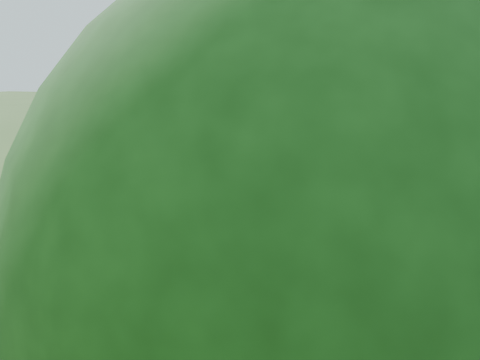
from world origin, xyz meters
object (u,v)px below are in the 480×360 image
at_px(train, 384,109).
at_px(signal_farside, 395,139).
at_px(lamppost_far, 161,193).
at_px(signal_platform, 63,205).
at_px(lamppost_mid, 54,247).
at_px(signal_gantry, 387,101).
at_px(station_building, 173,119).

height_order(train, signal_farside, signal_farside).
relative_size(lamppost_far, signal_platform, 0.79).
xyz_separation_m(train, lamppost_mid, (-3.52, -73.72, -0.19)).
bearing_deg(lamppost_far, signal_platform, -84.02).
height_order(signal_gantry, signal_platform, signal_gantry).
relative_size(station_building, train, 0.07).
height_order(station_building, signal_farside, station_building).
height_order(station_building, signal_platform, station_building).
xyz_separation_m(train, signal_platform, (-2.90, -73.84, 1.51)).
xyz_separation_m(signal_gantry, signal_platform, (-5.37, -53.95, -0.95)).
relative_size(signal_platform, signal_farside, 0.95).
distance_m(station_building, signal_farside, 20.75).
height_order(station_building, lamppost_far, station_building).
bearing_deg(signal_gantry, signal_platform, -95.69).
distance_m(signal_gantry, signal_farside, 30.01).
bearing_deg(signal_farside, lamppost_far, -122.38).
relative_size(train, signal_farside, 21.19).
bearing_deg(lamppost_far, signal_gantry, 82.17).
relative_size(lamppost_far, signal_farside, 0.75).
bearing_deg(station_building, signal_platform, -69.03).
distance_m(lamppost_far, signal_farside, 18.70).
bearing_deg(signal_gantry, train, 97.08).
bearing_deg(signal_farside, lamppost_mid, -111.99).
xyz_separation_m(lamppost_mid, signal_platform, (0.62, -0.12, 1.70)).
bearing_deg(signal_platform, lamppost_mid, 169.29).
distance_m(lamppost_far, signal_platform, 8.63).
distance_m(train, signal_platform, 73.91).
relative_size(train, lamppost_far, 28.20).
relative_size(signal_gantry, signal_farside, 1.41).
xyz_separation_m(signal_gantry, lamppost_mid, (-6.00, -53.83, -2.65)).
height_order(lamppost_mid, signal_farside, signal_farside).
distance_m(lamppost_mid, lamppost_far, 8.34).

